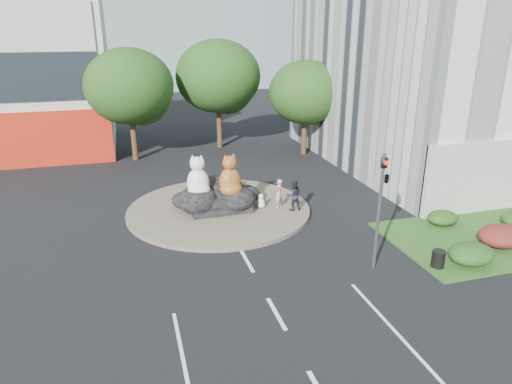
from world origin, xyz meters
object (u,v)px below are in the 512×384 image
cat_white (198,176)px  kitten_calico (199,208)px  litter_bin (438,259)px  pedestrian_pink (279,193)px  kitten_white (261,200)px  cat_tabby (230,174)px  pedestrian_dark (293,195)px

cat_white → kitten_calico: 1.71m
cat_white → litter_bin: 12.31m
litter_bin → pedestrian_pink: bearing=118.3°
kitten_white → litter_bin: bearing=-65.5°
cat_tabby → pedestrian_dark: 3.60m
cat_white → pedestrian_pink: cat_white is taller
pedestrian_pink → litter_bin: pedestrian_pink is taller
pedestrian_pink → kitten_white: bearing=-60.1°
pedestrian_dark → litter_bin: bearing=111.9°
cat_tabby → kitten_white: cat_tabby is taller
cat_tabby → pedestrian_pink: bearing=-15.3°
kitten_calico → litter_bin: kitten_calico is taller
kitten_white → pedestrian_pink: size_ratio=0.49×
kitten_calico → pedestrian_pink: pedestrian_pink is taller
cat_white → pedestrian_pink: 4.52m
kitten_white → litter_bin: kitten_white is taller
cat_white → pedestrian_dark: cat_white is taller
pedestrian_pink → pedestrian_dark: (0.63, -0.61, 0.06)m
cat_white → kitten_white: size_ratio=2.85×
cat_white → pedestrian_dark: 5.22m
cat_tabby → pedestrian_pink: 2.93m
kitten_calico → pedestrian_dark: size_ratio=0.47×
cat_white → kitten_white: 3.77m
pedestrian_dark → litter_bin: pedestrian_dark is taller
cat_white → litter_bin: bearing=-29.6°
kitten_white → litter_bin: (5.24, -8.28, -0.11)m
cat_white → kitten_white: (3.38, -0.33, -1.64)m
kitten_calico → pedestrian_pink: 4.42m
cat_tabby → cat_white: bearing=161.6°
pedestrian_dark → kitten_calico: bearing=-12.0°
litter_bin → cat_white: bearing=135.0°
cat_white → cat_tabby: 1.69m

